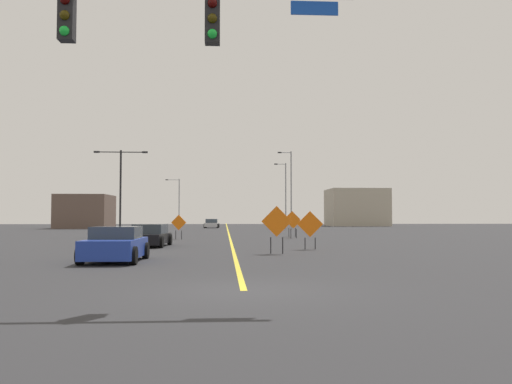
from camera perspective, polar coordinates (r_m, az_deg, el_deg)
ground at (r=12.17m, az=-1.30°, el=-10.47°), size 213.97×213.97×0.00m
road_centre_stripe at (r=71.50m, az=-3.04°, el=-3.94°), size 0.16×118.87×0.01m
traffic_signal_assembly at (r=13.10m, az=-20.01°, el=13.87°), size 9.86×0.44×7.17m
street_lamp_far_left at (r=90.75m, az=-8.29°, el=-0.83°), size 2.37×0.24×7.96m
street_lamp_near_left at (r=45.84m, az=-14.20°, el=0.85°), size 4.41×0.24×7.17m
street_lamp_near_right at (r=65.28m, az=3.67°, el=0.50°), size 1.71×0.24×9.60m
street_lamp_mid_left at (r=73.52m, az=3.10°, el=-0.09°), size 1.64×0.24×8.99m
construction_sign_left_lane at (r=39.40m, az=-8.21°, el=-3.37°), size 1.11×0.25×1.79m
construction_sign_left_shoulder at (r=43.83m, az=3.86°, el=-3.04°), size 1.34×0.25×2.10m
construction_sign_median_far at (r=41.06m, az=4.01°, el=-3.27°), size 1.11×0.23×1.87m
construction_sign_right_shoulder at (r=24.02m, az=2.21°, el=-3.36°), size 1.36×0.31×2.13m
construction_sign_right_lane at (r=27.34m, az=5.76°, el=-3.57°), size 1.32×0.12×1.94m
car_silver_passing at (r=78.56m, az=-4.73°, el=-3.37°), size 2.23×3.92×1.30m
car_blue_near at (r=20.54m, az=-14.70°, el=-5.46°), size 2.05×3.96×1.29m
car_black_mid at (r=30.48m, az=-11.20°, el=-4.57°), size 2.17×4.36×1.24m
roadside_building_west at (r=79.30m, az=-17.67°, el=-2.00°), size 6.96×7.96×4.69m
roadside_building_east at (r=96.45m, az=10.63°, el=-1.63°), size 9.95×8.97×6.49m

